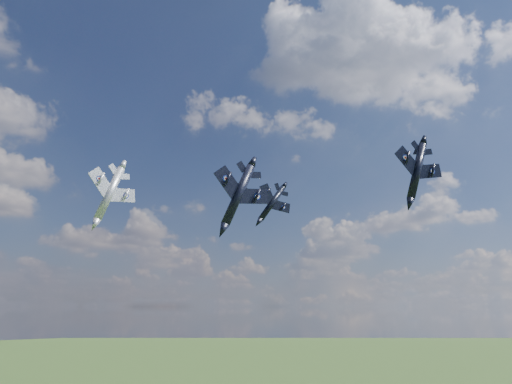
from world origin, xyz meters
TOP-DOWN VIEW (x-y plane):
  - jet_lead_navy at (-3.98, 8.54)m, footprint 15.05×18.01m
  - jet_right_navy at (14.26, -13.84)m, footprint 13.38×15.57m
  - jet_high_navy at (20.15, 28.73)m, footprint 12.28×15.42m
  - jet_left_silver at (-19.49, 25.95)m, footprint 12.37×15.69m

SIDE VIEW (x-z plane):
  - jet_lead_navy at x=-3.98m, z-range 75.85..83.35m
  - jet_left_silver at x=-19.49m, z-range 77.43..84.13m
  - jet_right_navy at x=14.26m, z-range 79.12..84.76m
  - jet_high_navy at x=20.15m, z-range 80.43..88.54m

